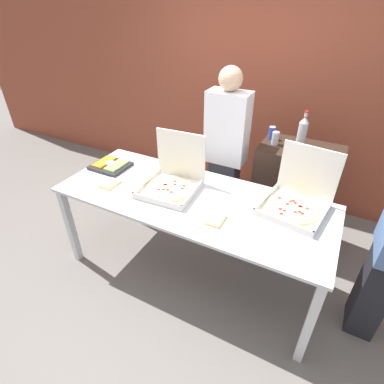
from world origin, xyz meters
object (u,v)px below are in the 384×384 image
(veggie_tray, at_px, (110,165))
(pizza_box_near_right, at_px, (297,199))
(pizza_box_far_right, at_px, (172,180))
(soda_bottle, at_px, (303,131))
(paper_plate_front_center, at_px, (216,220))
(soda_can_silver, at_px, (275,138))
(soda_can_colored, at_px, (272,133))
(paper_plate_front_right, at_px, (110,184))
(person_guest_plaid, at_px, (226,153))

(veggie_tray, bearing_deg, pizza_box_near_right, 5.25)
(pizza_box_far_right, height_order, soda_bottle, soda_bottle)
(paper_plate_front_center, bearing_deg, soda_can_silver, 83.52)
(pizza_box_far_right, relative_size, veggie_tray, 1.48)
(soda_can_silver, height_order, soda_can_colored, same)
(paper_plate_front_right, xyz_separation_m, soda_can_silver, (1.15, 1.06, 0.27))
(pizza_box_near_right, bearing_deg, veggie_tray, -166.31)
(veggie_tray, bearing_deg, paper_plate_front_center, -13.02)
(pizza_box_near_right, height_order, paper_plate_front_right, pizza_box_near_right)
(paper_plate_front_center, bearing_deg, soda_bottle, 73.56)
(soda_can_silver, relative_size, person_guest_plaid, 0.07)
(paper_plate_front_center, distance_m, soda_bottle, 1.26)
(pizza_box_far_right, bearing_deg, paper_plate_front_right, -159.77)
(person_guest_plaid, bearing_deg, paper_plate_front_right, 52.88)
(soda_can_silver, bearing_deg, pizza_box_near_right, -60.19)
(pizza_box_near_right, bearing_deg, paper_plate_front_center, -128.93)
(person_guest_plaid, bearing_deg, soda_can_silver, -164.06)
(soda_can_silver, relative_size, soda_can_colored, 1.00)
(pizza_box_near_right, xyz_separation_m, paper_plate_front_right, (-1.51, -0.42, -0.07))
(soda_can_silver, bearing_deg, soda_bottle, 19.86)
(pizza_box_near_right, relative_size, paper_plate_front_center, 2.25)
(veggie_tray, bearing_deg, soda_can_silver, 30.10)
(pizza_box_far_right, xyz_separation_m, person_guest_plaid, (0.20, 0.71, -0.01))
(pizza_box_near_right, xyz_separation_m, pizza_box_far_right, (-1.01, -0.20, -0.00))
(paper_plate_front_right, bearing_deg, soda_can_silver, 42.71)
(veggie_tray, xyz_separation_m, person_guest_plaid, (0.93, 0.67, 0.05))
(soda_can_colored, bearing_deg, veggie_tray, -145.18)
(paper_plate_front_right, xyz_separation_m, person_guest_plaid, (0.71, 0.93, 0.06))
(pizza_box_near_right, height_order, veggie_tray, pizza_box_near_right)
(pizza_box_near_right, height_order, pizza_box_far_right, pizza_box_near_right)
(pizza_box_far_right, height_order, soda_can_silver, pizza_box_far_right)
(paper_plate_front_right, height_order, veggie_tray, veggie_tray)
(pizza_box_far_right, relative_size, soda_can_colored, 4.03)
(veggie_tray, xyz_separation_m, soda_can_silver, (1.37, 0.79, 0.25))
(pizza_box_near_right, height_order, paper_plate_front_center, pizza_box_near_right)
(pizza_box_near_right, height_order, soda_bottle, soda_bottle)
(paper_plate_front_right, height_order, person_guest_plaid, person_guest_plaid)
(veggie_tray, bearing_deg, pizza_box_far_right, -3.15)
(pizza_box_far_right, bearing_deg, soda_can_colored, 54.86)
(paper_plate_front_center, relative_size, soda_can_silver, 1.93)
(paper_plate_front_center, bearing_deg, paper_plate_front_right, 178.61)
(person_guest_plaid, bearing_deg, pizza_box_near_right, 147.66)
(pizza_box_near_right, distance_m, pizza_box_far_right, 1.03)
(pizza_box_near_right, bearing_deg, soda_can_silver, 128.25)
(soda_bottle, distance_m, soda_can_colored, 0.30)
(soda_can_silver, bearing_deg, veggie_tray, -149.90)
(paper_plate_front_center, height_order, soda_can_colored, soda_can_colored)
(pizza_box_far_right, distance_m, paper_plate_front_right, 0.55)
(pizza_box_far_right, relative_size, soda_can_silver, 4.03)
(veggie_tray, distance_m, soda_can_silver, 1.60)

